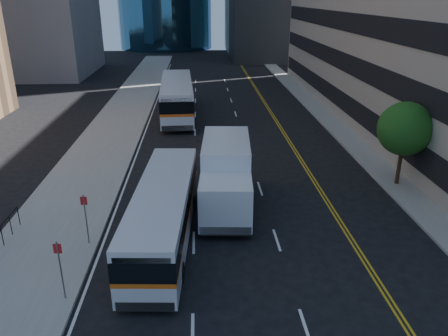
% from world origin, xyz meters
% --- Properties ---
extents(ground, '(160.00, 160.00, 0.00)m').
position_xyz_m(ground, '(0.00, 0.00, 0.00)').
color(ground, black).
rests_on(ground, ground).
extents(sidewalk_west, '(5.00, 90.00, 0.15)m').
position_xyz_m(sidewalk_west, '(-10.50, 25.00, 0.07)').
color(sidewalk_west, gray).
rests_on(sidewalk_west, ground).
extents(sidewalk_east, '(2.00, 90.00, 0.15)m').
position_xyz_m(sidewalk_east, '(9.00, 25.00, 0.07)').
color(sidewalk_east, gray).
rests_on(sidewalk_east, ground).
extents(street_tree, '(3.20, 3.20, 5.10)m').
position_xyz_m(street_tree, '(9.00, 8.00, 3.64)').
color(street_tree, '#332114').
rests_on(street_tree, sidewalk_east).
extents(bus_front, '(3.06, 11.01, 2.81)m').
position_xyz_m(bus_front, '(-4.87, 2.27, 1.53)').
color(bus_front, silver).
rests_on(bus_front, ground).
extents(bus_rear, '(3.42, 13.29, 3.40)m').
position_xyz_m(bus_rear, '(-5.22, 25.80, 1.86)').
color(bus_rear, white).
rests_on(bus_rear, ground).
extents(box_truck, '(3.08, 7.64, 3.58)m').
position_xyz_m(box_truck, '(-1.72, 5.79, 1.89)').
color(box_truck, silver).
rests_on(box_truck, ground).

